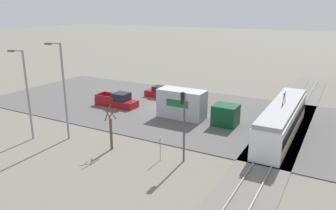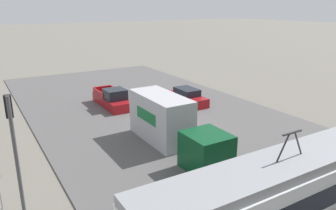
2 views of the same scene
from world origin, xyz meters
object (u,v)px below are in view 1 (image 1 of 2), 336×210
Objects in this scene: sedan_car_0 at (162,93)px; street_lamp_near_crossing at (63,86)px; traffic_light_pole at (184,118)px; box_truck at (192,106)px; no_parking_sign at (160,146)px; street_lamp_mid_block at (26,89)px; pickup_truck at (117,101)px; light_rail_tram at (282,121)px; street_tree at (111,130)px.

street_lamp_near_crossing is at bearing -2.22° from sedan_car_0.
street_lamp_near_crossing is (1.00, -12.14, 1.49)m from traffic_light_pole.
box_truck is 4.49× the size of no_parking_sign.
pickup_truck is at bearing 176.34° from street_lamp_mid_block.
no_parking_sign is (10.66, 2.05, -0.32)m from box_truck.
box_truck reaches higher than pickup_truck.
light_rail_tram is 12.95m from no_parking_sign.
street_lamp_mid_block is (12.59, -11.36, 3.36)m from box_truck.
street_tree is 9.16m from street_lamp_mid_block.
street_tree is 6.41m from street_lamp_near_crossing.
street_tree is 0.48× the size of street_lamp_mid_block.
light_rail_tram reaches higher than street_tree.
sedan_car_0 is 18.06m from street_lamp_near_crossing.
box_truck is (-0.34, -9.86, -0.08)m from light_rail_tram.
traffic_light_pole is 12.27m from street_lamp_near_crossing.
box_truck is 10.86m from no_parking_sign.
street_lamp_mid_block is at bearing -3.66° from pickup_truck.
pickup_truck is at bearing -90.22° from box_truck.
street_lamp_mid_block is (1.71, -3.02, -0.33)m from street_lamp_near_crossing.
sedan_car_0 is at bearing -111.54° from light_rail_tram.
traffic_light_pole is at bearing 94.70° from street_lamp_near_crossing.
street_lamp_near_crossing is (10.54, -18.20, 3.61)m from light_rail_tram.
street_lamp_mid_block is at bearing -79.85° from traffic_light_pole.
street_lamp_mid_block is at bearing -42.07° from box_truck.
street_lamp_mid_block is (12.63, -0.81, 4.18)m from pickup_truck.
pickup_truck is at bearing -23.84° from sedan_car_0.
street_tree is (10.86, 7.64, 1.11)m from pickup_truck.
traffic_light_pole reaches higher than sedan_car_0.
street_lamp_near_crossing reaches higher than light_rail_tram.
pickup_truck is 1.37× the size of street_tree.
light_rail_tram is 24.72m from street_lamp_mid_block.
no_parking_sign is at bearing 98.17° from street_lamp_mid_block.
pickup_truck is at bearing -91.06° from light_rail_tram.
street_lamp_near_crossing is at bearing -37.49° from box_truck.
sedan_car_0 is 2.32× the size of no_parking_sign.
box_truck is at bearing 164.91° from street_tree.
street_lamp_mid_block reaches higher than street_tree.
box_truck is at bearing 142.51° from street_lamp_near_crossing.
street_tree is at bearing 15.26° from sedan_car_0.
sedan_car_0 is 1.17× the size of street_tree.
street_lamp_near_crossing is (0.05, -5.43, 3.41)m from street_tree.
box_truck reaches higher than no_parking_sign.
traffic_light_pole is (9.92, 14.35, 3.03)m from pickup_truck.
box_truck is at bearing -169.10° from no_parking_sign.
no_parking_sign is at bearing 29.41° from sedan_car_0.
sedan_car_0 is at bearing -130.64° from box_truck.
box_truck is 1.65× the size of pickup_truck.
street_lamp_near_crossing reaches higher than box_truck.
sedan_car_0 is at bearing 169.08° from street_lamp_mid_block.
box_truck is 1.00× the size of street_lamp_near_crossing.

